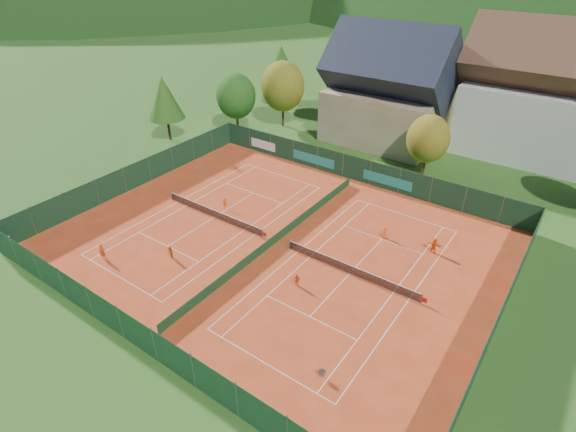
# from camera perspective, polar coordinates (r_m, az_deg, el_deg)

# --- Properties ---
(ground) EXTENTS (600.00, 600.00, 0.00)m
(ground) POSITION_cam_1_polar(r_m,az_deg,el_deg) (42.94, -1.55, -3.44)
(ground) COLOR #29561A
(ground) RESTS_ON ground
(clay_pad) EXTENTS (40.00, 32.00, 0.01)m
(clay_pad) POSITION_cam_1_polar(r_m,az_deg,el_deg) (42.93, -1.55, -3.41)
(clay_pad) COLOR #BE3D1B
(clay_pad) RESTS_ON ground
(court_markings_left) EXTENTS (11.03, 23.83, 0.00)m
(court_markings_left) POSITION_cam_1_polar(r_m,az_deg,el_deg) (47.40, -9.33, -0.13)
(court_markings_left) COLOR white
(court_markings_left) RESTS_ON ground
(court_markings_right) EXTENTS (11.03, 23.83, 0.00)m
(court_markings_right) POSITION_cam_1_polar(r_m,az_deg,el_deg) (39.58, 7.85, -7.24)
(court_markings_right) COLOR white
(court_markings_right) RESTS_ON ground
(tennis_net_left) EXTENTS (13.30, 0.10, 1.02)m
(tennis_net_left) POSITION_cam_1_polar(r_m,az_deg,el_deg) (47.05, -9.24, 0.32)
(tennis_net_left) COLOR #59595B
(tennis_net_left) RESTS_ON ground
(tennis_net_right) EXTENTS (13.30, 0.10, 1.02)m
(tennis_net_right) POSITION_cam_1_polar(r_m,az_deg,el_deg) (39.22, 8.11, -6.76)
(tennis_net_right) COLOR #59595B
(tennis_net_right) RESTS_ON ground
(court_divider) EXTENTS (0.03, 28.80, 1.00)m
(court_divider) POSITION_cam_1_polar(r_m,az_deg,el_deg) (42.65, -1.56, -2.87)
(court_divider) COLOR #163D1F
(court_divider) RESTS_ON ground
(fence_north) EXTENTS (40.00, 0.10, 3.00)m
(fence_north) POSITION_cam_1_polar(r_m,az_deg,el_deg) (54.23, 8.24, 6.03)
(fence_north) COLOR #12341F
(fence_north) RESTS_ON ground
(fence_south) EXTENTS (40.00, 0.04, 3.00)m
(fence_south) POSITION_cam_1_polar(r_m,az_deg,el_deg) (33.67, -18.60, -14.01)
(fence_south) COLOR #153B20
(fence_south) RESTS_ON ground
(fence_west) EXTENTS (0.04, 32.00, 3.00)m
(fence_west) POSITION_cam_1_polar(r_m,az_deg,el_deg) (54.97, -18.60, 5.02)
(fence_west) COLOR #143720
(fence_west) RESTS_ON ground
(fence_east) EXTENTS (0.09, 32.00, 3.00)m
(fence_east) POSITION_cam_1_polar(r_m,az_deg,el_deg) (36.40, 25.20, -11.68)
(fence_east) COLOR #14391F
(fence_east) RESTS_ON ground
(chalet) EXTENTS (16.20, 12.00, 16.00)m
(chalet) POSITION_cam_1_polar(r_m,az_deg,el_deg) (65.36, 12.59, 14.96)
(chalet) COLOR #C7B08C
(chalet) RESTS_ON ground
(hotel_block_a) EXTENTS (21.60, 11.00, 17.25)m
(hotel_block_a) POSITION_cam_1_polar(r_m,az_deg,el_deg) (66.45, 30.29, 12.42)
(hotel_block_a) COLOR silver
(hotel_block_a) RESTS_ON ground
(tree_west_front) EXTENTS (5.72, 5.72, 8.69)m
(tree_west_front) POSITION_cam_1_polar(r_m,az_deg,el_deg) (67.39, -6.63, 14.89)
(tree_west_front) COLOR #442E18
(tree_west_front) RESTS_ON ground
(tree_west_mid) EXTENTS (6.44, 6.44, 9.78)m
(tree_west_mid) POSITION_cam_1_polar(r_m,az_deg,el_deg) (69.26, -0.67, 16.14)
(tree_west_mid) COLOR #422B17
(tree_west_mid) RESTS_ON ground
(tree_west_back) EXTENTS (5.60, 5.60, 10.00)m
(tree_west_back) POSITION_cam_1_polar(r_m,az_deg,el_deg) (78.78, -0.80, 18.56)
(tree_west_back) COLOR #412C17
(tree_west_back) RESTS_ON ground
(tree_center) EXTENTS (5.01, 5.01, 7.60)m
(tree_center) POSITION_cam_1_polar(r_m,az_deg,el_deg) (55.91, 17.37, 9.33)
(tree_center) COLOR #4E301B
(tree_center) RESTS_ON ground
(tree_west_side) EXTENTS (5.04, 5.04, 9.00)m
(tree_west_side) POSITION_cam_1_polar(r_m,az_deg,el_deg) (66.09, -15.43, 14.26)
(tree_west_side) COLOR #442918
(tree_west_side) RESTS_ON ground
(ball_hopper) EXTENTS (0.34, 0.34, 0.80)m
(ball_hopper) POSITION_cam_1_polar(r_m,az_deg,el_deg) (31.17, 4.37, -19.22)
(ball_hopper) COLOR slate
(ball_hopper) RESTS_ON ground
(loose_ball_0) EXTENTS (0.07, 0.07, 0.07)m
(loose_ball_0) POSITION_cam_1_polar(r_m,az_deg,el_deg) (43.45, -13.90, -3.95)
(loose_ball_0) COLOR #CCD833
(loose_ball_0) RESTS_ON ground
(loose_ball_1) EXTENTS (0.07, 0.07, 0.07)m
(loose_ball_1) POSITION_cam_1_polar(r_m,az_deg,el_deg) (36.54, -3.22, -10.82)
(loose_ball_1) COLOR #CCD833
(loose_ball_1) RESTS_ON ground
(loose_ball_2) EXTENTS (0.07, 0.07, 0.07)m
(loose_ball_2) POSITION_cam_1_polar(r_m,az_deg,el_deg) (43.44, 5.36, -3.04)
(loose_ball_2) COLOR #CCD833
(loose_ball_2) RESTS_ON ground
(player_left_near) EXTENTS (0.67, 0.57, 1.55)m
(player_left_near) POSITION_cam_1_polar(r_m,az_deg,el_deg) (43.81, -22.53, -4.17)
(player_left_near) COLOR #D44612
(player_left_near) RESTS_ON ground
(player_left_mid) EXTENTS (0.78, 0.71, 1.30)m
(player_left_mid) POSITION_cam_1_polar(r_m,az_deg,el_deg) (41.90, -14.73, -4.53)
(player_left_mid) COLOR #E15914
(player_left_mid) RESTS_ON ground
(player_left_far) EXTENTS (0.93, 0.67, 1.29)m
(player_left_far) POSITION_cam_1_polar(r_m,az_deg,el_deg) (48.49, -7.97, 1.65)
(player_left_far) COLOR #F05C15
(player_left_far) RESTS_ON ground
(player_right_near) EXTENTS (0.77, 0.50, 1.21)m
(player_right_near) POSITION_cam_1_polar(r_m,az_deg,el_deg) (37.62, 1.11, -8.12)
(player_right_near) COLOR #FC5516
(player_right_near) RESTS_ON ground
(player_right_far_a) EXTENTS (0.72, 0.63, 1.25)m
(player_right_far_a) POSITION_cam_1_polar(r_m,az_deg,el_deg) (44.24, 12.18, -2.06)
(player_right_far_a) COLOR #F75715
(player_right_far_a) RESTS_ON ground
(player_right_far_b) EXTENTS (1.43, 0.49, 1.53)m
(player_right_far_b) POSITION_cam_1_polar(r_m,az_deg,el_deg) (43.34, 18.04, -3.60)
(player_right_far_b) COLOR #FC5F16
(player_right_far_b) RESTS_ON ground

